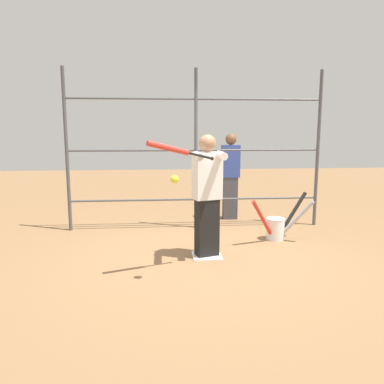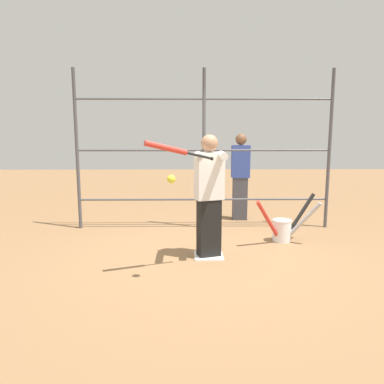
% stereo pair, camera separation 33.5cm
% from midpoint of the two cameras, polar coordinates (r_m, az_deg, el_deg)
% --- Properties ---
extents(ground_plane, '(24.00, 24.00, 0.00)m').
position_cam_midpoint_polar(ground_plane, '(5.35, 0.44, -9.76)').
color(ground_plane, olive).
extents(home_plate, '(0.40, 0.40, 0.02)m').
position_cam_midpoint_polar(home_plate, '(5.35, 0.44, -9.66)').
color(home_plate, white).
rests_on(home_plate, ground).
extents(fence_backstop, '(4.53, 0.06, 2.81)m').
position_cam_midpoint_polar(fence_backstop, '(6.66, -0.86, 6.38)').
color(fence_backstop, '#4C4C51').
rests_on(fence_backstop, ground).
extents(batter, '(0.42, 0.66, 1.70)m').
position_cam_midpoint_polar(batter, '(5.11, 0.47, -0.04)').
color(batter, black).
rests_on(batter, ground).
extents(baseball_bat_swinging, '(0.82, 0.40, 0.26)m').
position_cam_midpoint_polar(baseball_bat_swinging, '(4.37, -4.99, 6.48)').
color(baseball_bat_swinging, black).
extents(softball_in_flight, '(0.10, 0.10, 0.10)m').
position_cam_midpoint_polar(softball_in_flight, '(4.17, -4.96, 1.94)').
color(softball_in_flight, yellow).
extents(bat_bucket, '(1.05, 0.54, 0.77)m').
position_cam_midpoint_polar(bat_bucket, '(6.18, 11.34, -5.16)').
color(bat_bucket, white).
rests_on(bat_bucket, ground).
extents(bystander_behind_fence, '(0.35, 0.22, 1.70)m').
position_cam_midpoint_polar(bystander_behind_fence, '(7.41, 4.58, 2.58)').
color(bystander_behind_fence, '#3F3F47').
rests_on(bystander_behind_fence, ground).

